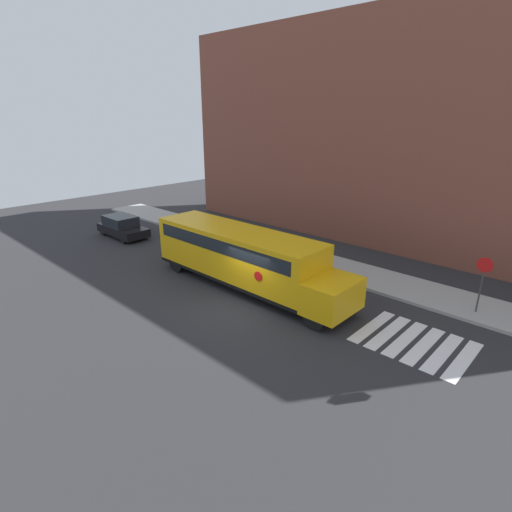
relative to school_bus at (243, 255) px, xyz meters
The scene contains 7 objects.
ground_plane 2.67m from the school_bus, 38.10° to the right, with size 60.00×60.00×0.00m, color #28282B.
sidewalk_strip 5.69m from the school_bus, 72.53° to the left, with size 44.00×3.00×0.15m.
building_backdrop 12.98m from the school_bus, 82.03° to the left, with size 32.00×4.00×13.99m.
crosswalk_stripes 8.69m from the school_bus, ahead, with size 4.00×3.20×0.01m.
school_bus is the anchor object (origin of this frame).
parked_car 12.29m from the school_bus, behind, with size 4.17×1.80×1.46m.
stop_sign 10.59m from the school_bus, 26.04° to the left, with size 0.64×0.10×2.64m.
Camera 1 is at (11.46, -11.74, 8.19)m, focal length 28.00 mm.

